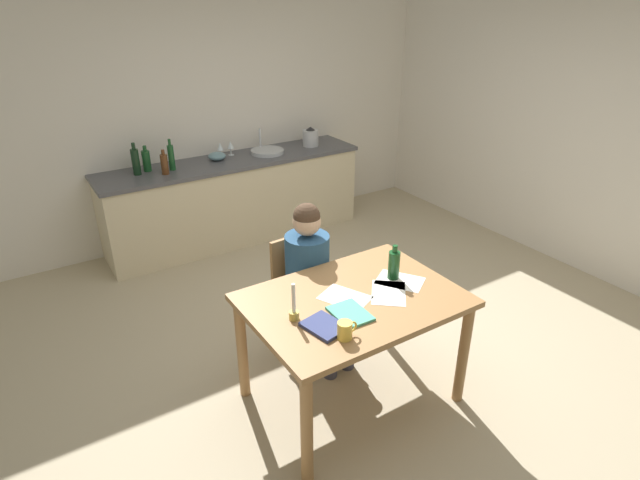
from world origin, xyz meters
name	(u,v)px	position (x,y,z in m)	size (l,w,h in m)	color
ground_plane	(355,341)	(0.00, 0.00, -0.02)	(5.20, 5.20, 0.04)	tan
wall_back	(216,115)	(0.00, 2.60, 1.30)	(5.20, 0.12, 2.60)	silver
wall_right	(585,133)	(2.60, 0.00, 1.30)	(0.12, 5.20, 2.60)	silver
kitchen_counter	(235,199)	(0.00, 2.24, 0.45)	(2.81, 0.64, 0.90)	beige
dining_table	(353,313)	(-0.41, -0.50, 0.68)	(1.31, 0.94, 0.79)	#9E7042
chair_at_table	(301,288)	(-0.37, 0.21, 0.49)	(0.43, 0.43, 0.87)	#9E7042
person_seated	(313,273)	(-0.36, 0.06, 0.68)	(0.35, 0.61, 1.19)	navy
coffee_mug	(345,330)	(-0.69, -0.81, 0.84)	(0.12, 0.08, 0.10)	#F2CC4C
candlestick	(294,310)	(-0.84, -0.50, 0.86)	(0.06, 0.06, 0.24)	gold
book_magazine	(324,326)	(-0.74, -0.67, 0.80)	(0.19, 0.24, 0.02)	navy
book_cookery	(350,314)	(-0.54, -0.64, 0.80)	(0.19, 0.25, 0.02)	#4DAC8F
paper_letter	(400,281)	(-0.03, -0.50, 0.79)	(0.21, 0.30, 0.00)	white
paper_bill	(345,298)	(-0.46, -0.47, 0.79)	(0.21, 0.30, 0.00)	white
paper_envelope	(389,293)	(-0.19, -0.58, 0.79)	(0.21, 0.30, 0.00)	white
wine_bottle_on_table	(394,264)	(-0.05, -0.45, 0.89)	(0.08, 0.08, 0.24)	#194C23
sink_unit	(267,151)	(0.42, 2.24, 0.92)	(0.36, 0.36, 0.24)	#B2B7BC
bottle_oil	(136,161)	(-0.97, 2.28, 1.03)	(0.07, 0.07, 0.31)	black
bottle_vinegar	(146,160)	(-0.85, 2.33, 1.01)	(0.08, 0.08, 0.25)	#194C23
bottle_wine_red	(164,164)	(-0.74, 2.14, 1.00)	(0.07, 0.07, 0.24)	#593319
bottle_sauce	(171,157)	(-0.64, 2.24, 1.03)	(0.06, 0.06, 0.31)	#194C23
mixing_bowl	(217,156)	(-0.14, 2.31, 0.94)	(0.18, 0.18, 0.08)	#668C99
stovetop_kettle	(310,137)	(0.97, 2.24, 1.00)	(0.18, 0.18, 0.22)	#B7BABF
wine_glass_near_sink	(230,145)	(0.06, 2.39, 1.01)	(0.07, 0.07, 0.15)	silver
wine_glass_by_kettle	(220,147)	(-0.06, 2.39, 1.01)	(0.07, 0.07, 0.15)	silver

